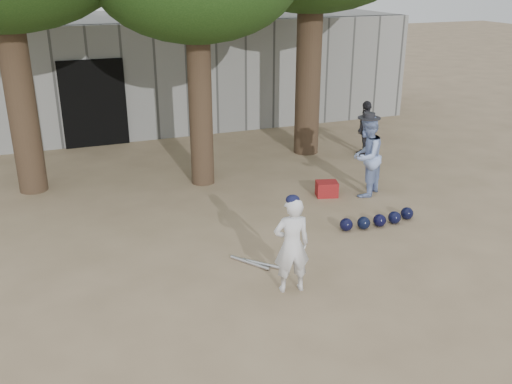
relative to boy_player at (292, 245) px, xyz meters
name	(u,v)px	position (x,y,z in m)	size (l,w,h in m)	color
ground	(242,281)	(-0.57, 0.48, -0.71)	(70.00, 70.00, 0.00)	#937C5E
boy_player	(292,245)	(0.00, 0.00, 0.00)	(0.52, 0.34, 1.42)	silver
spectator_blue	(366,156)	(2.89, 2.84, 0.10)	(0.79, 0.61, 1.62)	#90A8DF
spectator_dark	(366,128)	(4.29, 5.17, -0.04)	(0.79, 0.33, 1.34)	black
red_bag	(327,189)	(2.15, 3.04, -0.56)	(0.42, 0.32, 0.30)	maroon
back_building	(125,69)	(-0.57, 10.82, 0.79)	(16.00, 5.24, 3.00)	gray
helmet_row	(378,220)	(2.35, 1.44, -0.59)	(1.51, 0.32, 0.23)	black
bat_pile	(257,264)	(-0.20, 0.84, -0.68)	(0.68, 0.71, 0.06)	#BDBBC3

